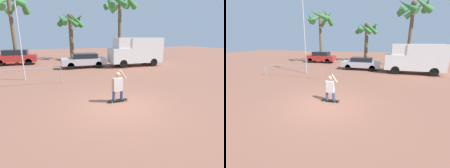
% 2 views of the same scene
% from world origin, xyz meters
% --- Properties ---
extents(ground_plane, '(80.00, 80.00, 0.00)m').
position_xyz_m(ground_plane, '(0.00, 0.00, 0.00)').
color(ground_plane, '#935B47').
extents(skateboard, '(0.95, 0.23, 0.08)m').
position_xyz_m(skateboard, '(0.18, 0.46, 0.07)').
color(skateboard, black).
rests_on(skateboard, ground_plane).
extents(person_skateboarder, '(0.72, 0.22, 1.44)m').
position_xyz_m(person_skateboarder, '(0.18, 0.46, 0.82)').
color(person_skateboarder, '#384C7A').
rests_on(person_skateboarder, skateboard).
extents(camper_van, '(5.41, 2.02, 2.87)m').
position_xyz_m(camper_van, '(5.70, 9.74, 1.57)').
color(camper_van, black).
rests_on(camper_van, ground_plane).
extents(parked_car_silver, '(4.25, 1.84, 1.39)m').
position_xyz_m(parked_car_silver, '(0.36, 10.45, 0.75)').
color(parked_car_silver, black).
rests_on(parked_car_silver, ground_plane).
extents(parked_car_red, '(4.39, 1.74, 1.62)m').
position_xyz_m(parked_car_red, '(-6.36, 14.59, 0.85)').
color(parked_car_red, black).
rests_on(parked_car_red, ground_plane).
extents(palm_tree_near_van, '(4.13, 4.22, 8.01)m').
position_xyz_m(palm_tree_near_van, '(5.66, 14.53, 6.63)').
color(palm_tree_near_van, brown).
rests_on(palm_tree_near_van, ground_plane).
extents(palm_tree_center_background, '(3.63, 3.70, 5.97)m').
position_xyz_m(palm_tree_center_background, '(0.03, 17.59, 4.69)').
color(palm_tree_center_background, brown).
rests_on(palm_tree_center_background, ground_plane).
extents(palm_tree_far_left, '(3.99, 4.17, 7.36)m').
position_xyz_m(palm_tree_far_left, '(-6.17, 14.35, 6.01)').
color(palm_tree_far_left, brown).
rests_on(palm_tree_far_left, ground_plane).
extents(flagpole, '(0.94, 0.12, 7.70)m').
position_xyz_m(flagpole, '(-4.45, 6.61, 4.38)').
color(flagpole, '#B7B7BC').
rests_on(flagpole, ground_plane).
extents(plaza_railing_segment, '(5.75, 0.05, 1.08)m').
position_xyz_m(plaza_railing_segment, '(-4.97, 4.76, 0.93)').
color(plaza_railing_segment, '#99999E').
rests_on(plaza_railing_segment, ground_plane).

